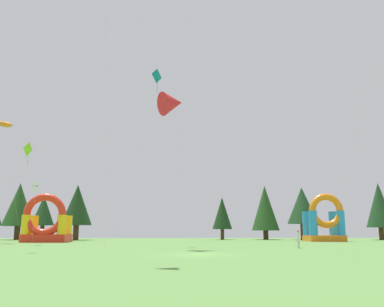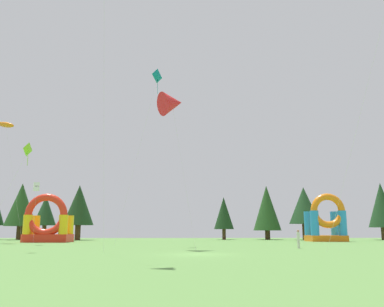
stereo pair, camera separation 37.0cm
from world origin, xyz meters
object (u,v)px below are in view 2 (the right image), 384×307
Objects in this scene: kite_teal_diamond at (158,77)px; inflatable_red_slide at (47,225)px; kite_lime_diamond at (29,151)px; kite_red_delta at (172,103)px; kite_orange_parafoil at (6,125)px; kite_white_box at (36,187)px; person_midfield at (298,237)px; inflatable_yellow_castle at (326,223)px.

kite_teal_diamond is 27.21m from inflatable_red_slide.
kite_red_delta is (12.00, 4.72, 5.75)m from kite_lime_diamond.
kite_orange_parafoil is at bearing 141.89° from kite_red_delta.
kite_white_box is 4.21× the size of person_midfield.
kite_white_box is 1.02× the size of inflatable_yellow_castle.
kite_teal_diamond is 9.11m from kite_red_delta.
kite_white_box is 20.76m from kite_red_delta.
kite_orange_parafoil is (-12.04, 23.58, 8.15)m from kite_lime_diamond.
kite_white_box reaches higher than inflatable_red_slide.
person_midfield is at bearing 2.06° from kite_red_delta.
kite_teal_diamond reaches higher than kite_white_box.
kite_lime_diamond is at bearing -74.18° from kite_white_box.
kite_white_box is 14.84m from kite_orange_parafoil.
kite_white_box is (-14.52, 3.44, -12.58)m from kite_teal_diamond.
kite_red_delta reaches higher than inflatable_yellow_castle.
inflatable_red_slide is (-5.93, 25.63, -5.97)m from kite_lime_diamond.
kite_red_delta is 2.29× the size of inflatable_red_slide.
kite_white_box is at bearing -48.19° from person_midfield.
kite_red_delta is at bearing -38.11° from kite_orange_parafoil.
person_midfield is 25.88m from inflatable_yellow_castle.
inflatable_red_slide is 0.95× the size of inflatable_yellow_castle.
inflatable_red_slide is at bearing -175.88° from inflatable_yellow_castle.
inflatable_yellow_castle is at bearing 18.64° from kite_white_box.
person_midfield is 0.26× the size of inflatable_red_slide.
kite_orange_parafoil is 9.93× the size of person_midfield.
kite_red_delta is at bearing -26.48° from person_midfield.
kite_teal_diamond is 24.00m from person_midfield.
kite_red_delta reaches higher than inflatable_red_slide.
inflatable_yellow_castle is (40.90, 2.95, 0.40)m from inflatable_red_slide.
kite_orange_parafoil is at bearing 132.98° from kite_white_box.
kite_lime_diamond is at bearing -16.46° from person_midfield.
person_midfield is (12.10, 0.44, -13.01)m from kite_red_delta.
kite_orange_parafoil is at bearing -55.55° from person_midfield.
kite_white_box is at bearing 105.82° from kite_lime_diamond.
person_midfield is (36.14, -18.42, -15.41)m from kite_orange_parafoil.
inflatable_red_slide is 41.01m from inflatable_yellow_castle.
kite_lime_diamond is 0.51× the size of kite_orange_parafoil.
inflatable_red_slide is at bearing 103.02° from kite_lime_diamond.
kite_red_delta is at bearing -49.40° from inflatable_red_slide.
kite_orange_parafoil is at bearing -173.93° from inflatable_yellow_castle.
kite_teal_diamond is 11.61× the size of person_midfield.
kite_lime_diamond is at bearing -62.95° from kite_orange_parafoil.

